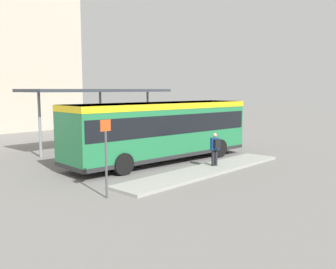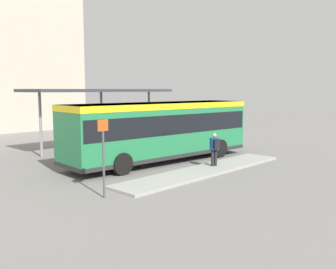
% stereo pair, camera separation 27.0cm
% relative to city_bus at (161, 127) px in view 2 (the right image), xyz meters
% --- Properties ---
extents(ground_plane, '(120.00, 120.00, 0.00)m').
position_rel_city_bus_xyz_m(ground_plane, '(-0.01, 0.00, -1.84)').
color(ground_plane, slate).
extents(curb_island, '(10.37, 1.80, 0.12)m').
position_rel_city_bus_xyz_m(curb_island, '(-0.31, -3.23, -1.78)').
color(curb_island, '#9E9E99').
rests_on(curb_island, ground_plane).
extents(city_bus, '(11.04, 3.44, 3.16)m').
position_rel_city_bus_xyz_m(city_bus, '(0.00, 0.00, 0.00)').
color(city_bus, '#237A47').
rests_on(city_bus, ground_plane).
extents(pedestrian_waiting, '(0.47, 0.50, 1.62)m').
position_rel_city_bus_xyz_m(pedestrian_waiting, '(0.57, -3.11, -0.80)').
color(pedestrian_waiting, '#232328').
rests_on(pedestrian_waiting, curb_island).
extents(bicycle_blue, '(0.48, 1.57, 0.68)m').
position_rel_city_bus_xyz_m(bicycle_blue, '(8.33, 2.70, -1.50)').
color(bicycle_blue, black).
rests_on(bicycle_blue, ground_plane).
extents(bicycle_yellow, '(0.48, 1.67, 0.72)m').
position_rel_city_bus_xyz_m(bicycle_yellow, '(8.39, 3.45, -1.48)').
color(bicycle_yellow, black).
rests_on(bicycle_yellow, ground_plane).
extents(bicycle_red, '(0.48, 1.66, 0.72)m').
position_rel_city_bus_xyz_m(bicycle_red, '(8.52, 4.19, -1.48)').
color(bicycle_red, black).
rests_on(bicycle_red, ground_plane).
extents(station_shelter, '(9.95, 3.19, 3.88)m').
position_rel_city_bus_xyz_m(station_shelter, '(0.49, 5.93, 1.85)').
color(station_shelter, '#383D47').
rests_on(station_shelter, ground_plane).
extents(potted_planter_near_shelter, '(1.02, 1.02, 1.46)m').
position_rel_city_bus_xyz_m(potted_planter_near_shelter, '(-3.58, 3.32, -1.09)').
color(potted_planter_near_shelter, slate).
rests_on(potted_planter_near_shelter, ground_plane).
extents(platform_sign, '(0.44, 0.08, 2.80)m').
position_rel_city_bus_xyz_m(platform_sign, '(-6.19, -3.28, -0.29)').
color(platform_sign, '#4C4C51').
rests_on(platform_sign, ground_plane).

